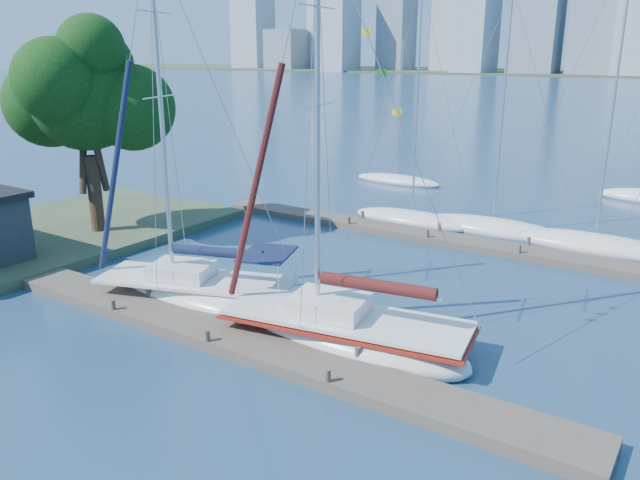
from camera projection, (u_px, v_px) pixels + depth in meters
The scene contains 11 objects.
ground at pixel (225, 342), 22.52m from camera, with size 700.00×700.00×0.00m, color navy.
near_dock at pixel (225, 337), 22.46m from camera, with size 26.00×2.00×0.40m, color #4B4037.
far_dock at pixel (450, 240), 34.13m from camera, with size 30.00×1.80×0.36m, color #4B4037.
shore at pixel (28, 240), 33.87m from camera, with size 12.00×22.00×0.50m, color #38472D.
tree at pixel (84, 91), 32.55m from camera, with size 8.64×7.90×11.89m.
sailboat_navy at pixel (195, 275), 25.81m from camera, with size 9.27×5.63×15.03m.
sailboat_maroon at pixel (345, 316), 22.00m from camera, with size 9.81×4.63×14.97m.
bg_boat_1 at pixel (412, 219), 38.11m from camera, with size 7.86×2.76×14.07m.
bg_boat_2 at pixel (493, 228), 36.12m from camera, with size 9.03×4.64×13.71m.
bg_boat_3 at pixel (595, 244), 32.92m from camera, with size 9.49×5.09×15.89m.
bg_boat_6 at pixel (398, 180), 49.83m from camera, with size 7.35×2.33×11.25m.
Camera 1 is at (14.23, -15.13, 10.03)m, focal length 35.00 mm.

